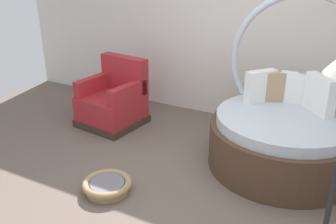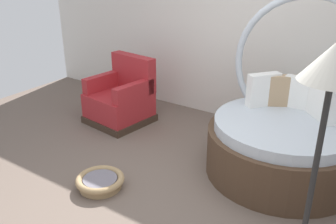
% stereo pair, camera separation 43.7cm
% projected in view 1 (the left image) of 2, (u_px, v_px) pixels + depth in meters
% --- Properties ---
extents(ground_plane, '(8.00, 8.00, 0.02)m').
position_uv_depth(ground_plane, '(185.00, 197.00, 3.77)').
color(ground_plane, '#66564C').
extents(back_wall, '(8.00, 0.12, 2.72)m').
position_uv_depth(back_wall, '(256.00, 27.00, 5.02)').
color(back_wall, silver).
rests_on(back_wall, ground_plane).
extents(round_daybed, '(1.64, 1.64, 1.93)m').
position_uv_depth(round_daybed, '(284.00, 131.00, 4.20)').
color(round_daybed, '#473323').
rests_on(round_daybed, ground_plane).
extents(red_armchair, '(0.89, 0.89, 0.94)m').
position_uv_depth(red_armchair, '(114.00, 102.00, 5.29)').
color(red_armchair, '#38281E').
rests_on(red_armchair, ground_plane).
extents(pet_basket, '(0.51, 0.51, 0.13)m').
position_uv_depth(pet_basket, '(107.00, 185.00, 3.81)').
color(pet_basket, '#9E7F56').
rests_on(pet_basket, ground_plane).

